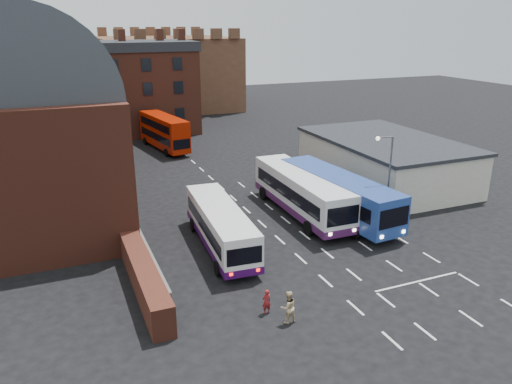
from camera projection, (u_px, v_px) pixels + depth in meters
name	position (u px, v px, depth m)	size (l,w,h in m)	color
ground	(319.00, 275.00, 30.54)	(180.00, 180.00, 0.00)	black
railway_station	(29.00, 113.00, 40.72)	(12.00, 28.00, 16.00)	#602B1E
forecourt_wall	(145.00, 279.00, 28.28)	(1.20, 10.00, 1.80)	#602B1E
cream_building	(385.00, 160.00, 47.52)	(10.40, 16.40, 4.25)	beige
brick_terrace	(111.00, 94.00, 66.69)	(22.00, 10.00, 11.00)	brown
castle_keep	(165.00, 73.00, 88.35)	(22.00, 22.00, 12.00)	brown
bus_white_outbound	(221.00, 224.00, 33.67)	(3.25, 10.85, 2.92)	white
bus_white_inbound	(301.00, 191.00, 39.45)	(3.23, 12.42, 3.38)	white
bus_blue	(338.00, 193.00, 38.90)	(4.05, 12.81, 3.44)	navy
bus_red_double	(164.00, 132.00, 59.57)	(3.93, 10.41, 4.07)	#A11701
street_lamp	(387.00, 172.00, 36.63)	(1.41, 0.36, 6.95)	#4F5154
pedestrian_red	(266.00, 301.00, 26.35)	(0.51, 0.33, 1.40)	maroon
pedestrian_beige	(288.00, 307.00, 25.48)	(0.87, 0.67, 1.78)	tan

